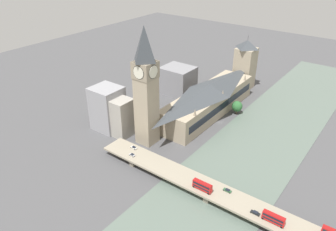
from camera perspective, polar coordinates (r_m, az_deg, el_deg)
The scene contains 17 objects.
ground_plane at distance 253.27m, azimuth 9.09°, elevation -1.17°, with size 600.00×600.00×0.00m, color #4C4C4F.
river_water at distance 241.59m, azimuth 16.55°, elevation -3.63°, with size 59.64×360.00×0.30m, color slate.
parliament_hall at distance 260.45m, azimuth 7.10°, elevation 2.90°, with size 26.03×102.93×24.69m.
clock_tower at distance 208.15m, azimuth -3.88°, elevation 5.29°, with size 13.27×13.27×79.82m.
victoria_tower at distance 309.72m, azimuth 13.27°, elevation 8.65°, with size 16.42×16.42×49.11m.
road_bridge at distance 182.37m, azimuth 7.64°, elevation -12.81°, with size 151.28×15.37×5.23m.
double_decker_bus_mid at distance 178.90m, azimuth 6.00°, elevation -12.07°, with size 11.16×2.61×5.02m.
double_decker_bus_rear at distance 168.92m, azimuth 17.90°, elevation -16.64°, with size 10.89×2.54×4.87m.
car_northbound_lead at distance 181.26m, azimuth 10.31°, elevation -12.70°, with size 4.49×1.88×1.23m.
car_northbound_mid at distance 172.02m, azimuth 14.97°, elevation -16.04°, with size 4.70×1.75×1.41m.
car_southbound_lead at distance 211.57m, azimuth -5.97°, elevation -5.57°, with size 4.44×1.79×1.30m.
car_southbound_mid at distance 205.08m, azimuth -6.26°, elevation -6.83°, with size 3.81×1.90×1.27m.
city_block_west at distance 235.29m, azimuth -9.37°, elevation 0.17°, with size 28.28×14.26×27.44m.
city_block_center at distance 239.48m, azimuth -10.48°, elevation 1.25°, with size 20.40×19.04×32.22m.
city_block_east at distance 293.57m, azimuth 1.73°, elevation 6.14°, with size 27.08×23.38×24.39m.
tree_embankment_near at distance 265.21m, azimuth 11.87°, elevation 1.40°, with size 6.38×6.38×8.95m.
tree_embankment_mid at distance 265.16m, azimuth 11.93°, elevation 1.57°, with size 8.47×8.47×10.76m.
Camera 1 is at (-98.11, 197.87, 123.96)m, focal length 35.00 mm.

